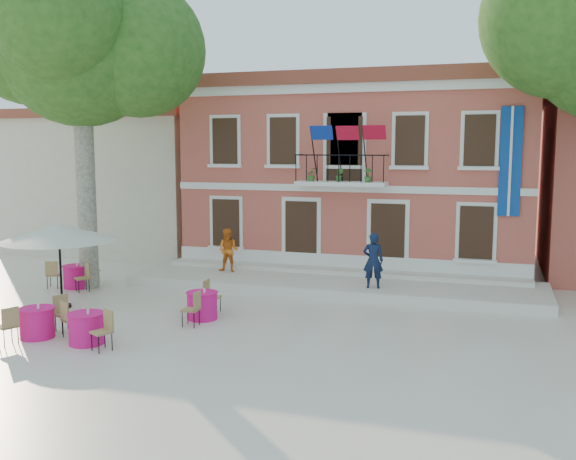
# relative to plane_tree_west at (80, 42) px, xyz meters

# --- Properties ---
(ground) EXTENTS (90.00, 90.00, 0.00)m
(ground) POSITION_rel_plane_tree_west_xyz_m (5.98, -1.97, -8.18)
(ground) COLOR beige
(ground) RESTS_ON ground
(main_building) EXTENTS (13.50, 9.59, 7.50)m
(main_building) POSITION_rel_plane_tree_west_xyz_m (7.98, 8.01, -4.40)
(main_building) COLOR #C34A46
(main_building) RESTS_ON ground
(neighbor_west) EXTENTS (9.40, 9.40, 6.40)m
(neighbor_west) POSITION_rel_plane_tree_west_xyz_m (-3.52, 9.03, -4.96)
(neighbor_west) COLOR beige
(neighbor_west) RESTS_ON ground
(terrace) EXTENTS (14.00, 3.40, 0.30)m
(terrace) POSITION_rel_plane_tree_west_xyz_m (7.98, 2.43, -8.03)
(terrace) COLOR silver
(terrace) RESTS_ON ground
(plane_tree_west) EXTENTS (5.64, 5.64, 11.07)m
(plane_tree_west) POSITION_rel_plane_tree_west_xyz_m (0.00, 0.00, 0.00)
(plane_tree_west) COLOR #A59E84
(plane_tree_west) RESTS_ON ground
(patio_umbrella) EXTENTS (3.38, 3.38, 2.51)m
(patio_umbrella) POSITION_rel_plane_tree_west_xyz_m (0.90, -2.67, -5.92)
(patio_umbrella) COLOR black
(patio_umbrella) RESTS_ON ground
(pedestrian_navy) EXTENTS (0.72, 0.54, 1.78)m
(pedestrian_navy) POSITION_rel_plane_tree_west_xyz_m (9.53, 1.52, -6.99)
(pedestrian_navy) COLOR #101A35
(pedestrian_navy) RESTS_ON terrace
(pedestrian_orange) EXTENTS (0.79, 0.63, 1.57)m
(pedestrian_orange) POSITION_rel_plane_tree_west_xyz_m (4.08, 2.56, -7.10)
(pedestrian_orange) COLOR orange
(pedestrian_orange) RESTS_ON terrace
(cafe_table_0) EXTENTS (1.17, 1.92, 0.95)m
(cafe_table_0) POSITION_rel_plane_tree_west_xyz_m (2.29, -5.46, -7.76)
(cafe_table_0) COLOR #F0165E
(cafe_table_0) RESTS_ON ground
(cafe_table_1) EXTENTS (1.90, 1.26, 0.95)m
(cafe_table_1) POSITION_rel_plane_tree_west_xyz_m (3.78, -5.52, -7.76)
(cafe_table_1) COLOR #F0165E
(cafe_table_1) RESTS_ON ground
(cafe_table_3) EXTENTS (1.85, 1.74, 0.95)m
(cafe_table_3) POSITION_rel_plane_tree_west_xyz_m (-0.38, -0.22, -7.75)
(cafe_table_3) COLOR #F0165E
(cafe_table_3) RESTS_ON ground
(cafe_table_4) EXTENTS (0.90, 1.93, 0.95)m
(cafe_table_4) POSITION_rel_plane_tree_west_xyz_m (5.48, -2.57, -7.76)
(cafe_table_4) COLOR #F0165E
(cafe_table_4) RESTS_ON ground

